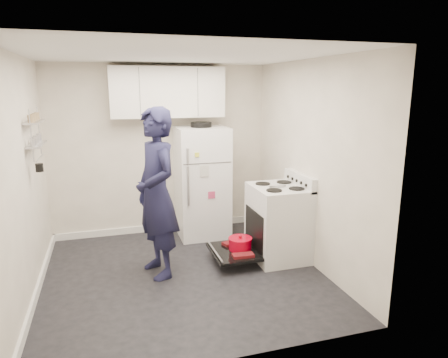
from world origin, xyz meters
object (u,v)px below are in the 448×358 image
object	(u,v)px
refrigerator	(202,182)
person	(157,194)
electric_range	(277,223)
open_oven_door	(237,248)

from	to	relation	value
refrigerator	person	distance (m)	1.39
electric_range	open_oven_door	world-z (taller)	electric_range
open_oven_door	refrigerator	distance (m)	1.27
electric_range	open_oven_door	size ratio (longest dim) A/B	1.57
person	electric_range	bearing A→B (deg)	74.77
electric_range	refrigerator	bearing A→B (deg)	123.36
electric_range	open_oven_door	xyz separation A→B (m)	(-0.55, 0.00, -0.28)
person	refrigerator	bearing A→B (deg)	128.34
open_oven_door	electric_range	bearing A→B (deg)	-0.44
electric_range	open_oven_door	distance (m)	0.61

